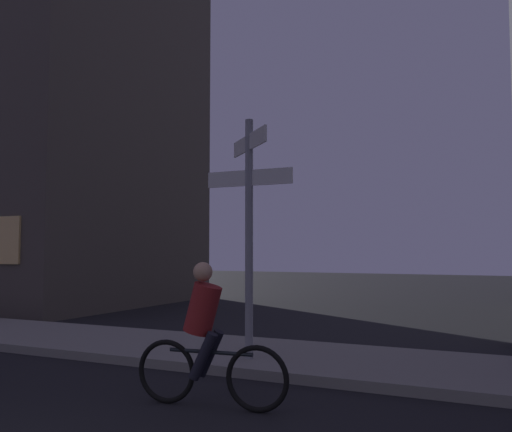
{
  "coord_description": "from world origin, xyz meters",
  "views": [
    {
      "loc": [
        3.23,
        -1.27,
        1.74
      ],
      "look_at": [
        -0.41,
        6.51,
        2.28
      ],
      "focal_mm": 38.25,
      "sensor_mm": 36.0,
      "label": 1
    }
  ],
  "objects": [
    {
      "name": "building_left_block",
      "position": [
        -13.25,
        12.46,
        9.04
      ],
      "size": [
        12.54,
        8.0,
        18.07
      ],
      "color": "#4C443D",
      "rests_on": "ground_plane"
    },
    {
      "name": "cyclist",
      "position": [
        0.11,
        4.08,
        0.75
      ],
      "size": [
        1.82,
        0.36,
        1.61
      ],
      "color": "black",
      "rests_on": "ground_plane"
    },
    {
      "name": "signpost",
      "position": [
        -0.34,
        6.1,
        2.27
      ],
      "size": [
        1.41,
        1.03,
        3.59
      ],
      "color": "gray",
      "rests_on": "sidewalk_kerb"
    },
    {
      "name": "sidewalk_kerb",
      "position": [
        0.0,
        6.71,
        0.07
      ],
      "size": [
        40.0,
        2.52,
        0.14
      ],
      "primitive_type": "cube",
      "color": "gray",
      "rests_on": "ground_plane"
    }
  ]
}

